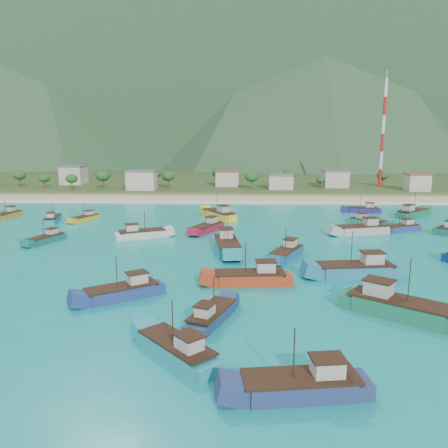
{
  "coord_description": "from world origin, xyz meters",
  "views": [
    {
      "loc": [
        5.39,
        -73.03,
        20.78
      ],
      "look_at": [
        2.23,
        18.0,
        3.0
      ],
      "focal_mm": 35.0,
      "sensor_mm": 36.0,
      "label": 1
    }
  ],
  "objects_px": {
    "boat_22": "(368,223)",
    "boat_23": "(178,351)",
    "radio_tower": "(383,134)",
    "boat_11": "(287,254)",
    "boat_12": "(53,220)",
    "boat_31": "(401,228)",
    "boat_4": "(219,215)",
    "boat_0": "(86,219)",
    "boat_28": "(211,317)",
    "boat_7": "(124,292)",
    "boat_26": "(207,228)",
    "boat_21": "(361,230)",
    "boat_13": "(398,308)",
    "boat_6": "(227,246)",
    "boat_9": "(357,271)",
    "boat_18": "(8,216)",
    "boat_20": "(251,278)",
    "boat_8": "(412,214)",
    "boat_30": "(303,387)",
    "boat_10": "(363,210)",
    "boat_2": "(141,235)",
    "boat_32": "(47,239)"
  },
  "relations": [
    {
      "from": "boat_10",
      "to": "radio_tower",
      "type": "bearing_deg",
      "value": -14.53
    },
    {
      "from": "boat_9",
      "to": "boat_20",
      "type": "distance_m",
      "value": 16.69
    },
    {
      "from": "boat_4",
      "to": "boat_28",
      "type": "height_order",
      "value": "boat_4"
    },
    {
      "from": "boat_0",
      "to": "boat_7",
      "type": "bearing_deg",
      "value": 138.55
    },
    {
      "from": "boat_11",
      "to": "boat_13",
      "type": "bearing_deg",
      "value": 138.03
    },
    {
      "from": "boat_6",
      "to": "boat_20",
      "type": "distance_m",
      "value": 19.13
    },
    {
      "from": "boat_10",
      "to": "boat_28",
      "type": "bearing_deg",
      "value": 160.46
    },
    {
      "from": "boat_21",
      "to": "radio_tower",
      "type": "bearing_deg",
      "value": -35.18
    },
    {
      "from": "radio_tower",
      "to": "boat_13",
      "type": "height_order",
      "value": "radio_tower"
    },
    {
      "from": "boat_30",
      "to": "boat_0",
      "type": "bearing_deg",
      "value": 22.73
    },
    {
      "from": "boat_6",
      "to": "boat_28",
      "type": "bearing_deg",
      "value": 80.52
    },
    {
      "from": "boat_4",
      "to": "boat_9",
      "type": "relative_size",
      "value": 0.96
    },
    {
      "from": "boat_4",
      "to": "boat_12",
      "type": "relative_size",
      "value": 1.31
    },
    {
      "from": "boat_0",
      "to": "boat_9",
      "type": "height_order",
      "value": "boat_9"
    },
    {
      "from": "boat_7",
      "to": "boat_12",
      "type": "xyz_separation_m",
      "value": [
        -32.28,
        53.1,
        -0.15
      ]
    },
    {
      "from": "boat_28",
      "to": "radio_tower",
      "type": "bearing_deg",
      "value": 86.47
    },
    {
      "from": "boat_28",
      "to": "boat_13",
      "type": "bearing_deg",
      "value": 26.95
    },
    {
      "from": "boat_22",
      "to": "boat_6",
      "type": "bearing_deg",
      "value": -9.09
    },
    {
      "from": "boat_26",
      "to": "boat_30",
      "type": "distance_m",
      "value": 65.85
    },
    {
      "from": "boat_9",
      "to": "boat_22",
      "type": "relative_size",
      "value": 1.47
    },
    {
      "from": "boat_0",
      "to": "boat_30",
      "type": "height_order",
      "value": "boat_30"
    },
    {
      "from": "boat_31",
      "to": "boat_21",
      "type": "bearing_deg",
      "value": 86.12
    },
    {
      "from": "boat_21",
      "to": "boat_28",
      "type": "distance_m",
      "value": 57.27
    },
    {
      "from": "boat_0",
      "to": "boat_28",
      "type": "relative_size",
      "value": 0.9
    },
    {
      "from": "radio_tower",
      "to": "boat_30",
      "type": "height_order",
      "value": "radio_tower"
    },
    {
      "from": "boat_20",
      "to": "boat_23",
      "type": "xyz_separation_m",
      "value": [
        -7.68,
        -22.19,
        -0.12
      ]
    },
    {
      "from": "boat_12",
      "to": "boat_21",
      "type": "relative_size",
      "value": 0.77
    },
    {
      "from": "boat_4",
      "to": "boat_0",
      "type": "bearing_deg",
      "value": 153.93
    },
    {
      "from": "radio_tower",
      "to": "boat_11",
      "type": "distance_m",
      "value": 118.43
    },
    {
      "from": "radio_tower",
      "to": "boat_12",
      "type": "distance_m",
      "value": 130.14
    },
    {
      "from": "boat_9",
      "to": "boat_18",
      "type": "xyz_separation_m",
      "value": [
        -80.0,
        48.01,
        -0.31
      ]
    },
    {
      "from": "boat_9",
      "to": "boat_22",
      "type": "bearing_deg",
      "value": -24.61
    },
    {
      "from": "radio_tower",
      "to": "boat_28",
      "type": "height_order",
      "value": "radio_tower"
    },
    {
      "from": "boat_2",
      "to": "boat_32",
      "type": "relative_size",
      "value": 1.2
    },
    {
      "from": "boat_8",
      "to": "boat_26",
      "type": "xyz_separation_m",
      "value": [
        -54.38,
        -21.32,
        -0.1
      ]
    },
    {
      "from": "radio_tower",
      "to": "boat_18",
      "type": "relative_size",
      "value": 4.23
    },
    {
      "from": "boat_4",
      "to": "boat_11",
      "type": "bearing_deg",
      "value": -103.27
    },
    {
      "from": "boat_12",
      "to": "boat_22",
      "type": "xyz_separation_m",
      "value": [
        79.17,
        -1.55,
        0.04
      ]
    },
    {
      "from": "boat_18",
      "to": "boat_20",
      "type": "height_order",
      "value": "boat_20"
    },
    {
      "from": "boat_4",
      "to": "boat_20",
      "type": "bearing_deg",
      "value": -115.41
    },
    {
      "from": "boat_7",
      "to": "boat_26",
      "type": "height_order",
      "value": "boat_7"
    },
    {
      "from": "boat_12",
      "to": "boat_31",
      "type": "relative_size",
      "value": 0.99
    },
    {
      "from": "boat_26",
      "to": "boat_6",
      "type": "bearing_deg",
      "value": 131.36
    },
    {
      "from": "boat_22",
      "to": "boat_23",
      "type": "relative_size",
      "value": 0.93
    },
    {
      "from": "boat_0",
      "to": "boat_7",
      "type": "height_order",
      "value": "boat_7"
    },
    {
      "from": "boat_4",
      "to": "boat_7",
      "type": "distance_m",
      "value": 60.19
    },
    {
      "from": "boat_0",
      "to": "boat_21",
      "type": "bearing_deg",
      "value": -167.13
    },
    {
      "from": "boat_4",
      "to": "boat_23",
      "type": "height_order",
      "value": "boat_4"
    },
    {
      "from": "boat_10",
      "to": "boat_30",
      "type": "distance_m",
      "value": 97.69
    },
    {
      "from": "boat_13",
      "to": "boat_28",
      "type": "relative_size",
      "value": 1.34
    }
  ]
}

